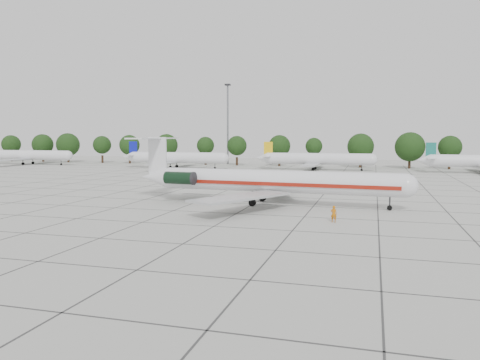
{
  "coord_description": "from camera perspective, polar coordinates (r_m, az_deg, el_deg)",
  "views": [
    {
      "loc": [
        15.36,
        -51.98,
        9.17
      ],
      "look_at": [
        -0.94,
        4.87,
        3.5
      ],
      "focal_mm": 35.0,
      "sensor_mm": 36.0,
      "label": 1
    }
  ],
  "objects": [
    {
      "name": "bg_airliner_c",
      "position": [
        125.0,
        9.4,
        2.53
      ],
      "size": [
        28.24,
        27.2,
        7.4
      ],
      "color": "silver",
      "rests_on": "ground"
    },
    {
      "name": "main_airliner",
      "position": [
        62.42,
        2.67,
        -0.07
      ],
      "size": [
        38.02,
        29.82,
        8.91
      ],
      "rotation": [
        0.0,
        0.0,
        -0.06
      ],
      "color": "silver",
      "rests_on": "ground"
    },
    {
      "name": "tree_line",
      "position": [
        139.66,
        4.84,
        4.15
      ],
      "size": [
        249.86,
        8.44,
        10.22
      ],
      "color": "#332114",
      "rests_on": "ground"
    },
    {
      "name": "ground",
      "position": [
        54.97,
        -0.46,
        -4.13
      ],
      "size": [
        260.0,
        260.0,
        0.0
      ],
      "primitive_type": "plane",
      "color": "#BABAB2",
      "rests_on": "ground"
    },
    {
      "name": "bg_airliner_b",
      "position": [
        131.33,
        -7.79,
        2.69
      ],
      "size": [
        28.24,
        27.2,
        7.4
      ],
      "color": "silver",
      "rests_on": "ground"
    },
    {
      "name": "ground_crew",
      "position": [
        50.45,
        11.36,
        -4.08
      ],
      "size": [
        0.68,
        0.47,
        1.78
      ],
      "primitive_type": "imported",
      "rotation": [
        0.0,
        0.0,
        3.07
      ],
      "color": "#C6680B",
      "rests_on": "ground"
    },
    {
      "name": "floodlight_mast",
      "position": [
        151.04,
        -1.51,
        7.42
      ],
      "size": [
        1.6,
        1.6,
        25.45
      ],
      "color": "slate",
      "rests_on": "ground"
    },
    {
      "name": "bg_airliner_a",
      "position": [
        161.03,
        -24.24,
        2.77
      ],
      "size": [
        28.24,
        27.2,
        7.4
      ],
      "color": "silver",
      "rests_on": "ground"
    },
    {
      "name": "apron_joints",
      "position": [
        69.33,
        3.05,
        -2.13
      ],
      "size": [
        170.0,
        170.0,
        0.02
      ],
      "primitive_type": "cube",
      "color": "#383838",
      "rests_on": "ground"
    }
  ]
}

